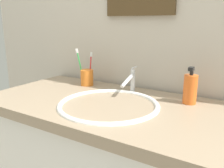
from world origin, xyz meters
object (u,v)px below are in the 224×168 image
object	(u,v)px
faucet	(131,80)
soap_dispenser	(190,89)
toothbrush_green	(80,64)
toothbrush_cup	(87,78)
toothbrush_red	(90,66)

from	to	relation	value
faucet	soap_dispenser	bearing A→B (deg)	-0.55
faucet	toothbrush_green	bearing A→B (deg)	-179.18
faucet	toothbrush_cup	bearing A→B (deg)	177.63
toothbrush_red	toothbrush_green	bearing A→B (deg)	-144.14
toothbrush_green	toothbrush_red	bearing A→B (deg)	35.86
faucet	toothbrush_red	bearing A→B (deg)	173.80
toothbrush_red	toothbrush_green	world-z (taller)	toothbrush_green
toothbrush_cup	toothbrush_red	world-z (taller)	toothbrush_red
faucet	toothbrush_red	size ratio (longest dim) A/B	0.84
soap_dispenser	toothbrush_red	bearing A→B (deg)	176.71
toothbrush_cup	toothbrush_red	xyz separation A→B (m)	(0.01, 0.02, 0.07)
faucet	toothbrush_cup	distance (m)	0.29
toothbrush_cup	toothbrush_green	xyz separation A→B (m)	(-0.03, -0.02, 0.08)
faucet	toothbrush_red	world-z (taller)	toothbrush_red
faucet	soap_dispenser	world-z (taller)	soap_dispenser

